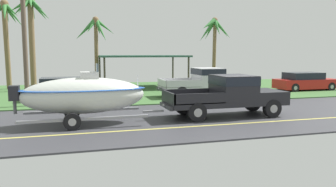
% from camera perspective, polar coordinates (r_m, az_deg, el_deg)
% --- Properties ---
extents(ground, '(36.00, 22.00, 0.11)m').
position_cam_1_polar(ground, '(23.62, 2.11, -0.09)').
color(ground, '#38383D').
extents(pickup_truck_towing, '(5.64, 1.98, 1.84)m').
position_cam_1_polar(pickup_truck_towing, '(15.54, 10.78, 0.03)').
color(pickup_truck_towing, black).
rests_on(pickup_truck_towing, ground).
extents(boat_on_trailer, '(6.02, 2.28, 2.42)m').
position_cam_1_polar(boat_on_trailer, '(13.87, -14.07, -0.27)').
color(boat_on_trailer, gray).
rests_on(boat_on_trailer, ground).
extents(parked_pickup_background, '(5.71, 2.08, 1.88)m').
position_cam_1_polar(parked_pickup_background, '(22.19, 6.63, 2.15)').
color(parked_pickup_background, silver).
rests_on(parked_pickup_background, ground).
extents(parked_sedan_near, '(4.67, 1.94, 1.38)m').
position_cam_1_polar(parked_sedan_near, '(27.72, 22.09, 1.85)').
color(parked_sedan_near, '#B21E19').
rests_on(parked_sedan_near, ground).
extents(parked_sedan_far, '(4.60, 1.86, 1.38)m').
position_cam_1_polar(parked_sedan_far, '(21.22, -16.73, 0.69)').
color(parked_sedan_far, black).
rests_on(parked_sedan_far, ground).
extents(carport_awning, '(6.94, 4.69, 2.66)m').
position_cam_1_polar(carport_awning, '(27.45, -4.37, 6.18)').
color(carport_awning, '#4C4238').
rests_on(carport_awning, ground).
extents(palm_tree_near_left, '(3.07, 2.87, 5.58)m').
position_cam_1_polar(palm_tree_near_left, '(26.49, -12.19, 9.72)').
color(palm_tree_near_left, brown).
rests_on(palm_tree_near_left, ground).
extents(palm_tree_near_right, '(2.66, 2.98, 6.84)m').
position_cam_1_polar(palm_tree_near_right, '(28.86, -25.68, 10.75)').
color(palm_tree_near_right, brown).
rests_on(palm_tree_near_right, ground).
extents(palm_tree_mid, '(3.10, 3.40, 7.06)m').
position_cam_1_polar(palm_tree_mid, '(27.24, -22.13, 11.47)').
color(palm_tree_mid, brown).
rests_on(palm_tree_mid, ground).
extents(palm_tree_far_left, '(2.75, 2.50, 5.67)m').
position_cam_1_polar(palm_tree_far_left, '(27.60, 7.70, 9.96)').
color(palm_tree_far_left, brown).
rests_on(palm_tree_far_left, ground).
extents(utility_pole, '(0.24, 1.80, 8.93)m').
position_cam_1_polar(utility_pole, '(19.25, -23.16, 11.62)').
color(utility_pole, brown).
rests_on(utility_pole, ground).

